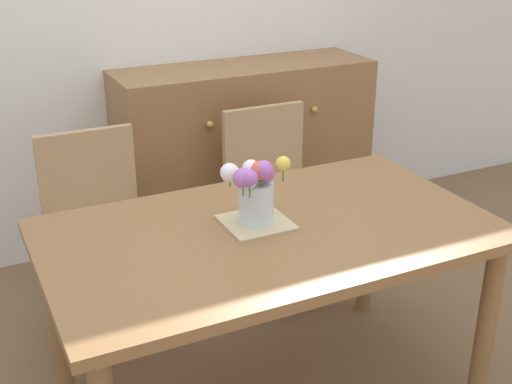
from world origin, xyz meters
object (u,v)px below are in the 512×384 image
object	(u,v)px
chair_right	(273,187)
flower_vase	(254,187)
dining_table	(270,251)
chair_left	(97,221)
dresser	(245,154)

from	to	relation	value
chair_right	flower_vase	size ratio (longest dim) A/B	3.63
dining_table	chair_left	world-z (taller)	chair_left
dining_table	chair_right	size ratio (longest dim) A/B	1.74
chair_left	chair_right	xyz separation A→B (m)	(0.86, 0.00, 0.00)
dining_table	chair_left	xyz separation A→B (m)	(-0.43, 0.80, -0.13)
dining_table	chair_left	bearing A→B (deg)	118.30
chair_left	chair_right	world-z (taller)	same
flower_vase	dining_table	bearing A→B (deg)	-46.44
dresser	dining_table	bearing A→B (deg)	-111.61
chair_right	dresser	distance (m)	0.54
chair_left	flower_vase	xyz separation A→B (m)	(0.39, -0.76, 0.37)
dining_table	flower_vase	distance (m)	0.24
chair_right	dresser	world-z (taller)	dresser
chair_left	dresser	xyz separation A→B (m)	(0.96, 0.53, -0.02)
flower_vase	dresser	bearing A→B (deg)	66.24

